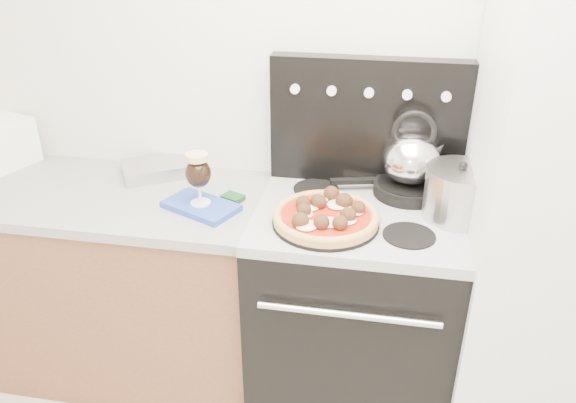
% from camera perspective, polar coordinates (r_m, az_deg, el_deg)
% --- Properties ---
extents(room_shell, '(3.52, 3.01, 2.52)m').
position_cam_1_polar(room_shell, '(1.17, 1.26, -6.69)').
color(room_shell, beige).
rests_on(room_shell, ground).
extents(base_cabinet, '(1.45, 0.60, 0.86)m').
position_cam_1_polar(base_cabinet, '(2.65, -18.26, -7.97)').
color(base_cabinet, brown).
rests_on(base_cabinet, ground).
extents(countertop, '(1.48, 0.63, 0.04)m').
position_cam_1_polar(countertop, '(2.43, -19.80, 0.76)').
color(countertop, '#989898').
rests_on(countertop, base_cabinet).
extents(stove_body, '(0.76, 0.65, 0.88)m').
position_cam_1_polar(stove_body, '(2.35, 6.52, -11.31)').
color(stove_body, black).
rests_on(stove_body, ground).
extents(cooktop, '(0.76, 0.65, 0.04)m').
position_cam_1_polar(cooktop, '(2.09, 7.18, -1.44)').
color(cooktop, '#ADADB2').
rests_on(cooktop, stove_body).
extents(backguard, '(0.76, 0.08, 0.50)m').
position_cam_1_polar(backguard, '(2.23, 8.07, 8.02)').
color(backguard, black).
rests_on(backguard, cooktop).
extents(fridge, '(0.64, 0.68, 1.90)m').
position_cam_1_polar(fridge, '(2.14, 26.23, -2.07)').
color(fridge, silver).
rests_on(fridge, ground).
extents(foil_sheet, '(0.34, 0.31, 0.05)m').
position_cam_1_polar(foil_sheet, '(2.46, -13.28, 3.28)').
color(foil_sheet, silver).
rests_on(foil_sheet, countertop).
extents(oven_mitt, '(0.32, 0.26, 0.02)m').
position_cam_1_polar(oven_mitt, '(2.14, -8.84, -0.47)').
color(oven_mitt, '#2A49AF').
rests_on(oven_mitt, countertop).
extents(beer_glass, '(0.12, 0.12, 0.21)m').
position_cam_1_polar(beer_glass, '(2.09, -9.06, 2.31)').
color(beer_glass, black).
rests_on(beer_glass, oven_mitt).
extents(pizza_pan, '(0.40, 0.40, 0.01)m').
position_cam_1_polar(pizza_pan, '(1.98, 3.83, -2.14)').
color(pizza_pan, black).
rests_on(pizza_pan, cooktop).
extents(pizza, '(0.44, 0.44, 0.05)m').
position_cam_1_polar(pizza, '(1.97, 3.86, -1.32)').
color(pizza, '#C48449').
rests_on(pizza, pizza_pan).
extents(skillet, '(0.32, 0.32, 0.05)m').
position_cam_1_polar(skillet, '(2.23, 12.08, 1.28)').
color(skillet, black).
rests_on(skillet, cooktop).
extents(tea_kettle, '(0.24, 0.24, 0.24)m').
position_cam_1_polar(tea_kettle, '(2.17, 12.46, 4.73)').
color(tea_kettle, white).
rests_on(tea_kettle, skillet).
extents(stock_pot, '(0.28, 0.28, 0.18)m').
position_cam_1_polar(stock_pot, '(2.08, 16.97, 0.68)').
color(stock_pot, '#BABABA').
rests_on(stock_pot, cooktop).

